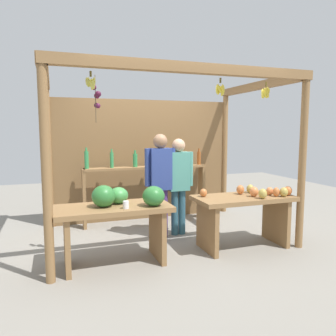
% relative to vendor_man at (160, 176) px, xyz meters
% --- Properties ---
extents(ground_plane, '(12.00, 12.00, 0.00)m').
position_rel_vendor_man_xyz_m(ground_plane, '(0.05, 0.02, -0.94)').
color(ground_plane, gray).
rests_on(ground_plane, ground).
extents(market_stall, '(3.40, 2.27, 2.41)m').
position_rel_vendor_man_xyz_m(market_stall, '(0.05, 0.53, 0.46)').
color(market_stall, olive).
rests_on(market_stall, ground).
extents(fruit_counter_left, '(1.38, 0.64, 0.99)m').
position_rel_vendor_man_xyz_m(fruit_counter_left, '(-0.80, -0.80, -0.31)').
color(fruit_counter_left, olive).
rests_on(fruit_counter_left, ground).
extents(fruit_counter_right, '(1.38, 0.64, 0.86)m').
position_rel_vendor_man_xyz_m(fruit_counter_right, '(0.98, -0.80, -0.39)').
color(fruit_counter_right, olive).
rests_on(fruit_counter_right, ground).
extents(bottle_shelf_unit, '(2.18, 0.22, 1.35)m').
position_rel_vendor_man_xyz_m(bottle_shelf_unit, '(0.01, 0.83, -0.14)').
color(bottle_shelf_unit, olive).
rests_on(bottle_shelf_unit, ground).
extents(vendor_man, '(0.48, 0.21, 1.58)m').
position_rel_vendor_man_xyz_m(vendor_man, '(0.00, 0.00, 0.00)').
color(vendor_man, '#4A2F72').
rests_on(vendor_man, ground).
extents(vendor_woman, '(0.48, 0.20, 1.50)m').
position_rel_vendor_man_xyz_m(vendor_woman, '(0.30, 0.03, -0.05)').
color(vendor_woman, '#2C5769').
rests_on(vendor_woman, ground).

